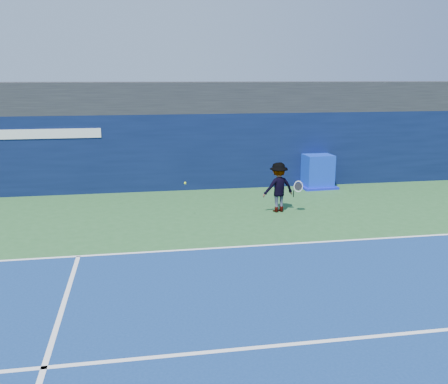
% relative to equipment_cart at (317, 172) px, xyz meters
% --- Properties ---
extents(ground, '(80.00, 80.00, 0.00)m').
position_rel_equipment_cart_xyz_m(ground, '(-3.74, -9.71, -0.61)').
color(ground, '#295C2B').
rests_on(ground, ground).
extents(baseline, '(24.00, 0.10, 0.01)m').
position_rel_equipment_cart_xyz_m(baseline, '(-3.74, -6.71, -0.61)').
color(baseline, white).
rests_on(baseline, ground).
extents(service_line, '(24.00, 0.10, 0.01)m').
position_rel_equipment_cart_xyz_m(service_line, '(-3.74, -11.71, -0.61)').
color(service_line, white).
rests_on(service_line, ground).
extents(stadium_band, '(36.00, 3.00, 1.20)m').
position_rel_equipment_cart_xyz_m(stadium_band, '(-3.74, 1.79, 2.99)').
color(stadium_band, black).
rests_on(stadium_band, back_wall_assembly).
extents(back_wall_assembly, '(36.00, 1.03, 3.00)m').
position_rel_equipment_cart_xyz_m(back_wall_assembly, '(-3.74, 0.79, 0.89)').
color(back_wall_assembly, '#0A1437').
rests_on(back_wall_assembly, ground).
extents(equipment_cart, '(1.48, 1.48, 1.35)m').
position_rel_equipment_cart_xyz_m(equipment_cart, '(0.00, 0.00, 0.00)').
color(equipment_cart, '#0D2EBB').
rests_on(equipment_cart, ground).
extents(tennis_player, '(1.33, 0.81, 1.66)m').
position_rel_equipment_cart_xyz_m(tennis_player, '(-2.60, -3.42, 0.22)').
color(tennis_player, silver).
rests_on(tennis_player, ground).
extents(tennis_ball, '(0.07, 0.07, 0.07)m').
position_rel_equipment_cart_xyz_m(tennis_ball, '(-5.74, -3.77, 0.55)').
color(tennis_ball, '#C2E319').
rests_on(tennis_ball, ground).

